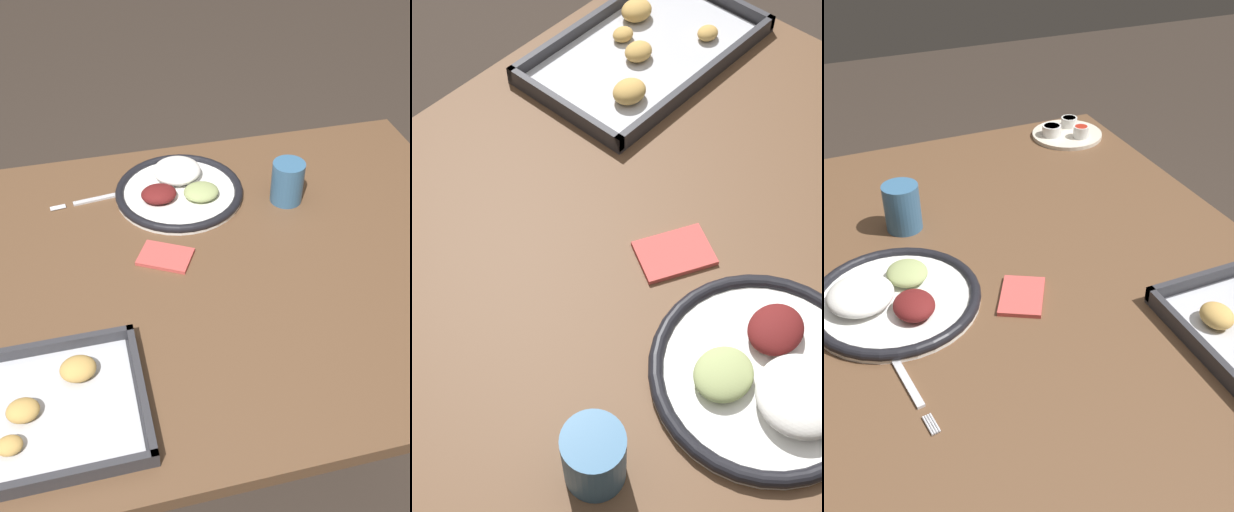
{
  "view_description": "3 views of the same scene",
  "coord_description": "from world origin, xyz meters",
  "views": [
    {
      "loc": [
        0.21,
        0.86,
        1.59
      ],
      "look_at": [
        0.0,
        0.0,
        0.79
      ],
      "focal_mm": 42.0,
      "sensor_mm": 36.0,
      "label": 1
    },
    {
      "loc": [
        -0.43,
        -0.39,
        1.59
      ],
      "look_at": [
        0.0,
        0.0,
        0.79
      ],
      "focal_mm": 50.0,
      "sensor_mm": 36.0,
      "label": 2
    },
    {
      "loc": [
        0.82,
        -0.36,
        1.42
      ],
      "look_at": [
        0.0,
        0.0,
        0.79
      ],
      "focal_mm": 42.0,
      "sensor_mm": 36.0,
      "label": 3
    }
  ],
  "objects": [
    {
      "name": "saucer_plate",
      "position": [
        -0.51,
        0.33,
        0.78
      ],
      "size": [
        0.19,
        0.19,
        0.04
      ],
      "color": "beige",
      "rests_on": "dining_table"
    },
    {
      "name": "dinner_plate",
      "position": [
        -0.0,
        -0.26,
        0.78
      ],
      "size": [
        0.3,
        0.3,
        0.05
      ],
      "color": "white",
      "rests_on": "dining_table"
    },
    {
      "name": "drinking_cup",
      "position": [
        -0.23,
        -0.18,
        0.81
      ],
      "size": [
        0.07,
        0.07,
        0.1
      ],
      "color": "#38668E",
      "rests_on": "dining_table"
    },
    {
      "name": "dining_table",
      "position": [
        0.0,
        0.0,
        0.66
      ],
      "size": [
        1.26,
        0.92,
        0.76
      ],
      "color": "brown",
      "rests_on": "ground_plane"
    },
    {
      "name": "napkin",
      "position": [
        0.07,
        -0.05,
        0.77
      ],
      "size": [
        0.13,
        0.12,
        0.01
      ],
      "color": "#CC4C47",
      "rests_on": "dining_table"
    },
    {
      "name": "fork",
      "position": [
        0.19,
        -0.28,
        0.77
      ],
      "size": [
        0.2,
        0.04,
        0.0
      ],
      "rotation": [
        0.0,
        0.0,
        0.12
      ],
      "color": "silver",
      "rests_on": "dining_table"
    },
    {
      "name": "ground_plane",
      "position": [
        0.0,
        0.0,
        0.0
      ],
      "size": [
        8.0,
        8.0,
        0.0
      ],
      "primitive_type": "plane",
      "color": "#382D26"
    }
  ]
}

